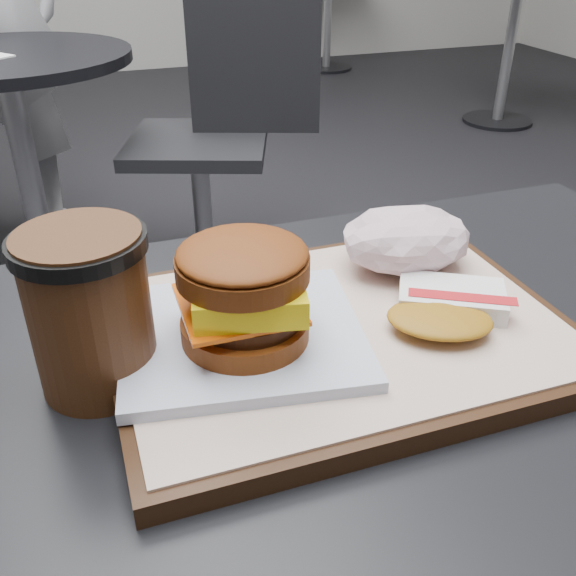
{
  "coord_description": "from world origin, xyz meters",
  "views": [
    {
      "loc": [
        -0.22,
        -0.35,
        1.09
      ],
      "look_at": [
        -0.07,
        0.05,
        0.83
      ],
      "focal_mm": 40.0,
      "sensor_mm": 36.0,
      "label": 1
    }
  ],
  "objects_px": {
    "breakfast_sandwich": "(244,303)",
    "hash_brown": "(446,307)",
    "serving_tray": "(338,332)",
    "customer_table": "(380,530)",
    "coffee_cup": "(89,306)",
    "neighbor_chair": "(218,126)",
    "neighbor_table": "(17,124)",
    "crumpled_wrapper": "(407,240)"
  },
  "relations": [
    {
      "from": "breakfast_sandwich",
      "to": "coffee_cup",
      "type": "xyz_separation_m",
      "value": [
        -0.11,
        0.02,
        0.01
      ]
    },
    {
      "from": "hash_brown",
      "to": "neighbor_chair",
      "type": "bearing_deg",
      "value": 83.79
    },
    {
      "from": "coffee_cup",
      "to": "neighbor_chair",
      "type": "height_order",
      "value": "coffee_cup"
    },
    {
      "from": "breakfast_sandwich",
      "to": "hash_brown",
      "type": "xyz_separation_m",
      "value": [
        0.17,
        -0.02,
        -0.03
      ]
    },
    {
      "from": "breakfast_sandwich",
      "to": "neighbor_chair",
      "type": "height_order",
      "value": "breakfast_sandwich"
    },
    {
      "from": "coffee_cup",
      "to": "customer_table",
      "type": "bearing_deg",
      "value": -17.4
    },
    {
      "from": "serving_tray",
      "to": "hash_brown",
      "type": "xyz_separation_m",
      "value": [
        0.09,
        -0.02,
        0.02
      ]
    },
    {
      "from": "coffee_cup",
      "to": "neighbor_table",
      "type": "xyz_separation_m",
      "value": [
        -0.13,
        1.58,
        -0.29
      ]
    },
    {
      "from": "breakfast_sandwich",
      "to": "hash_brown",
      "type": "height_order",
      "value": "breakfast_sandwich"
    },
    {
      "from": "customer_table",
      "to": "crumpled_wrapper",
      "type": "relative_size",
      "value": 6.36
    },
    {
      "from": "neighbor_chair",
      "to": "serving_tray",
      "type": "bearing_deg",
      "value": -99.57
    },
    {
      "from": "customer_table",
      "to": "crumpled_wrapper",
      "type": "bearing_deg",
      "value": 60.51
    },
    {
      "from": "serving_tray",
      "to": "breakfast_sandwich",
      "type": "bearing_deg",
      "value": -176.14
    },
    {
      "from": "hash_brown",
      "to": "neighbor_chair",
      "type": "height_order",
      "value": "neighbor_chair"
    },
    {
      "from": "breakfast_sandwich",
      "to": "coffee_cup",
      "type": "bearing_deg",
      "value": 170.99
    },
    {
      "from": "serving_tray",
      "to": "crumpled_wrapper",
      "type": "height_order",
      "value": "crumpled_wrapper"
    },
    {
      "from": "neighbor_chair",
      "to": "hash_brown",
      "type": "bearing_deg",
      "value": -96.21
    },
    {
      "from": "neighbor_table",
      "to": "neighbor_chair",
      "type": "bearing_deg",
      "value": -7.36
    },
    {
      "from": "serving_tray",
      "to": "neighbor_chair",
      "type": "relative_size",
      "value": 0.43
    },
    {
      "from": "customer_table",
      "to": "neighbor_chair",
      "type": "relative_size",
      "value": 0.91
    },
    {
      "from": "customer_table",
      "to": "serving_tray",
      "type": "bearing_deg",
      "value": 115.31
    },
    {
      "from": "hash_brown",
      "to": "coffee_cup",
      "type": "height_order",
      "value": "coffee_cup"
    },
    {
      "from": "serving_tray",
      "to": "coffee_cup",
      "type": "relative_size",
      "value": 2.96
    },
    {
      "from": "serving_tray",
      "to": "coffee_cup",
      "type": "distance_m",
      "value": 0.2
    },
    {
      "from": "customer_table",
      "to": "coffee_cup",
      "type": "xyz_separation_m",
      "value": [
        -0.22,
        0.07,
        0.25
      ]
    },
    {
      "from": "customer_table",
      "to": "serving_tray",
      "type": "relative_size",
      "value": 2.11
    },
    {
      "from": "neighbor_chair",
      "to": "coffee_cup",
      "type": "bearing_deg",
      "value": -106.68
    },
    {
      "from": "serving_tray",
      "to": "hash_brown",
      "type": "bearing_deg",
      "value": -14.79
    },
    {
      "from": "breakfast_sandwich",
      "to": "crumpled_wrapper",
      "type": "distance_m",
      "value": 0.2
    },
    {
      "from": "breakfast_sandwich",
      "to": "customer_table",
      "type": "bearing_deg",
      "value": -25.21
    },
    {
      "from": "coffee_cup",
      "to": "breakfast_sandwich",
      "type": "bearing_deg",
      "value": -9.01
    },
    {
      "from": "coffee_cup",
      "to": "neighbor_table",
      "type": "distance_m",
      "value": 1.61
    },
    {
      "from": "customer_table",
      "to": "hash_brown",
      "type": "height_order",
      "value": "hash_brown"
    },
    {
      "from": "serving_tray",
      "to": "crumpled_wrapper",
      "type": "distance_m",
      "value": 0.13
    },
    {
      "from": "breakfast_sandwich",
      "to": "serving_tray",
      "type": "bearing_deg",
      "value": 3.86
    },
    {
      "from": "customer_table",
      "to": "breakfast_sandwich",
      "type": "bearing_deg",
      "value": 154.79
    },
    {
      "from": "serving_tray",
      "to": "breakfast_sandwich",
      "type": "xyz_separation_m",
      "value": [
        -0.08,
        -0.01,
        0.05
      ]
    },
    {
      "from": "customer_table",
      "to": "neighbor_table",
      "type": "bearing_deg",
      "value": 101.98
    },
    {
      "from": "hash_brown",
      "to": "coffee_cup",
      "type": "bearing_deg",
      "value": 172.87
    },
    {
      "from": "customer_table",
      "to": "coffee_cup",
      "type": "height_order",
      "value": "coffee_cup"
    },
    {
      "from": "serving_tray",
      "to": "hash_brown",
      "type": "relative_size",
      "value": 2.81
    },
    {
      "from": "breakfast_sandwich",
      "to": "crumpled_wrapper",
      "type": "xyz_separation_m",
      "value": [
        0.18,
        0.08,
        -0.01
      ]
    }
  ]
}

